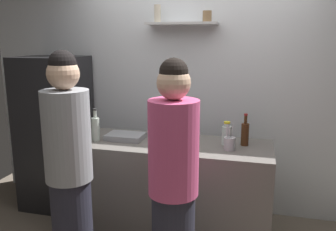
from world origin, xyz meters
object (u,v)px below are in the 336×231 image
object	(u,v)px
wine_bottle_green_glass	(184,141)
person_grey_hoodie	(69,172)
water_bottle_plastic	(227,135)
person_pink_top	(173,187)
refrigerator	(55,133)
wine_bottle_pale_glass	(96,128)
baking_pan	(125,136)
utensil_holder	(229,143)
wine_bottle_amber_glass	(245,133)

from	to	relation	value
wine_bottle_green_glass	person_grey_hoodie	size ratio (longest dim) A/B	0.16
water_bottle_plastic	person_pink_top	world-z (taller)	person_pink_top
refrigerator	person_grey_hoodie	size ratio (longest dim) A/B	0.94
wine_bottle_green_glass	water_bottle_plastic	distance (m)	0.46
wine_bottle_pale_glass	person_pink_top	distance (m)	1.14
baking_pan	wine_bottle_pale_glass	bearing A→B (deg)	-154.15
utensil_holder	person_pink_top	size ratio (longest dim) A/B	0.13
baking_pan	wine_bottle_green_glass	distance (m)	0.67
wine_bottle_green_glass	water_bottle_plastic	size ratio (longest dim) A/B	1.40
wine_bottle_pale_glass	person_pink_top	world-z (taller)	person_pink_top
wine_bottle_amber_glass	wine_bottle_green_glass	distance (m)	0.59
refrigerator	water_bottle_plastic	size ratio (longest dim) A/B	8.01
wine_bottle_pale_glass	refrigerator	bearing A→B (deg)	147.86
baking_pan	person_pink_top	bearing A→B (deg)	-50.13
utensil_holder	wine_bottle_pale_glass	world-z (taller)	wine_bottle_pale_glass
utensil_holder	wine_bottle_green_glass	bearing A→B (deg)	-152.17
wine_bottle_amber_glass	wine_bottle_green_glass	xyz separation A→B (m)	(-0.47, -0.35, -0.00)
baking_pan	wine_bottle_pale_glass	size ratio (longest dim) A/B	1.13
person_grey_hoodie	baking_pan	bearing A→B (deg)	-42.17
wine_bottle_pale_glass	wine_bottle_amber_glass	bearing A→B (deg)	8.62
water_bottle_plastic	utensil_holder	bearing A→B (deg)	-75.24
utensil_holder	wine_bottle_pale_glass	distance (m)	1.21
wine_bottle_amber_glass	person_pink_top	bearing A→B (deg)	-116.20
person_grey_hoodie	refrigerator	bearing A→B (deg)	3.50
wine_bottle_amber_glass	person_grey_hoodie	xyz separation A→B (m)	(-1.21, -0.87, -0.15)
water_bottle_plastic	baking_pan	bearing A→B (deg)	-175.79
wine_bottle_amber_glass	utensil_holder	bearing A→B (deg)	-125.61
refrigerator	utensil_holder	xyz separation A→B (m)	(1.93, -0.41, 0.15)
utensil_holder	person_grey_hoodie	xyz separation A→B (m)	(-1.10, -0.71, -0.10)
baking_pan	wine_bottle_amber_glass	size ratio (longest dim) A/B	1.20
refrigerator	baking_pan	xyz separation A→B (m)	(0.96, -0.33, 0.12)
baking_pan	wine_bottle_green_glass	world-z (taller)	wine_bottle_green_glass
utensil_holder	wine_bottle_green_glass	size ratio (longest dim) A/B	0.76
refrigerator	person_pink_top	bearing A→B (deg)	-34.72
wine_bottle_green_glass	person_grey_hoodie	bearing A→B (deg)	-144.78
wine_bottle_amber_glass	water_bottle_plastic	bearing A→B (deg)	-174.33
wine_bottle_amber_glass	wine_bottle_pale_glass	bearing A→B (deg)	-171.38
wine_bottle_pale_glass	person_grey_hoodie	distance (m)	0.70
baking_pan	wine_bottle_amber_glass	bearing A→B (deg)	4.42
baking_pan	wine_bottle_pale_glass	distance (m)	0.28
person_pink_top	refrigerator	bearing A→B (deg)	-48.21
baking_pan	person_grey_hoodie	xyz separation A→B (m)	(-0.13, -0.79, -0.07)
baking_pan	water_bottle_plastic	distance (m)	0.93
utensil_holder	wine_bottle_amber_glass	size ratio (longest dim) A/B	0.78
baking_pan	person_pink_top	xyz separation A→B (m)	(0.66, -0.79, -0.09)
utensil_holder	person_pink_top	distance (m)	0.78
refrigerator	wine_bottle_amber_glass	xyz separation A→B (m)	(2.05, -0.25, 0.20)
refrigerator	wine_bottle_amber_glass	bearing A→B (deg)	-6.95
water_bottle_plastic	person_pink_top	bearing A→B (deg)	-107.62
wine_bottle_green_glass	person_pink_top	bearing A→B (deg)	-85.16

